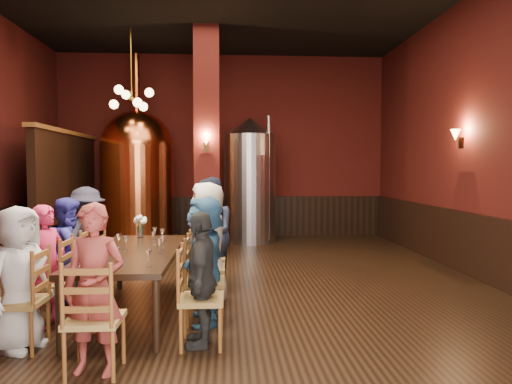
{
  "coord_description": "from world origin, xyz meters",
  "views": [
    {
      "loc": [
        0.11,
        -6.41,
        1.71
      ],
      "look_at": [
        0.52,
        0.2,
        1.36
      ],
      "focal_mm": 32.0,
      "sensor_mm": 36.0,
      "label": 1
    }
  ],
  "objects": [
    {
      "name": "room",
      "position": [
        0.0,
        0.0,
        2.25
      ],
      "size": [
        10.0,
        10.02,
        4.5
      ],
      "color": "black",
      "rests_on": "ground"
    },
    {
      "name": "wainscot_right",
      "position": [
        3.96,
        0.0,
        0.5
      ],
      "size": [
        0.08,
        9.9,
        1.0
      ],
      "primitive_type": "cube",
      "color": "black",
      "rests_on": "ground"
    },
    {
      "name": "wainscot_back",
      "position": [
        0.0,
        4.96,
        0.5
      ],
      "size": [
        7.9,
        0.08,
        1.0
      ],
      "primitive_type": "cube",
      "color": "black",
      "rests_on": "ground"
    },
    {
      "name": "column",
      "position": [
        -0.3,
        2.8,
        2.25
      ],
      "size": [
        0.58,
        0.58,
        4.5
      ],
      "primitive_type": "cube",
      "color": "#45110E",
      "rests_on": "ground"
    },
    {
      "name": "partition",
      "position": [
        -3.2,
        3.2,
        1.2
      ],
      "size": [
        0.22,
        3.5,
        2.4
      ],
      "primitive_type": "cube",
      "color": "black",
      "rests_on": "ground"
    },
    {
      "name": "pendant_cluster",
      "position": [
        -1.8,
        2.9,
        3.1
      ],
      "size": [
        0.9,
        0.9,
        1.7
      ],
      "primitive_type": null,
      "color": "#A57226",
      "rests_on": "room"
    },
    {
      "name": "sconce_wall",
      "position": [
        3.9,
        0.8,
        2.2
      ],
      "size": [
        0.2,
        0.2,
        0.36
      ],
      "primitive_type": null,
      "rotation": [
        0.0,
        0.0,
        1.57
      ],
      "color": "black",
      "rests_on": "room"
    },
    {
      "name": "sconce_column",
      "position": [
        -0.3,
        2.5,
        2.2
      ],
      "size": [
        0.2,
        0.2,
        0.36
      ],
      "primitive_type": null,
      "rotation": [
        0.0,
        0.0,
        3.14
      ],
      "color": "black",
      "rests_on": "column"
    },
    {
      "name": "dining_table",
      "position": [
        -0.99,
        -1.06,
        0.69
      ],
      "size": [
        1.01,
        2.4,
        0.75
      ],
      "rotation": [
        0.0,
        0.0,
        -0.0
      ],
      "color": "black",
      "rests_on": "ground"
    },
    {
      "name": "chair_0",
      "position": [
        -1.85,
        -2.05,
        0.46
      ],
      "size": [
        0.46,
        0.46,
        0.92
      ],
      "primitive_type": null,
      "rotation": [
        0.0,
        0.0,
        -1.58
      ],
      "color": "brown",
      "rests_on": "ground"
    },
    {
      "name": "person_0",
      "position": [
        -1.85,
        -2.05,
        0.68
      ],
      "size": [
        0.64,
        0.78,
        1.36
      ],
      "primitive_type": "imported",
      "rotation": [
        0.0,
        0.0,
        1.21
      ],
      "color": "silver",
      "rests_on": "ground"
    },
    {
      "name": "chair_1",
      "position": [
        -1.84,
        -1.38,
        0.46
      ],
      "size": [
        0.46,
        0.46,
        0.92
      ],
      "primitive_type": null,
      "rotation": [
        0.0,
        0.0,
        -1.58
      ],
      "color": "brown",
      "rests_on": "ground"
    },
    {
      "name": "person_1",
      "position": [
        -1.84,
        -1.38,
        0.66
      ],
      "size": [
        0.46,
        0.56,
        1.32
      ],
      "primitive_type": "imported",
      "rotation": [
        0.0,
        0.0,
        1.22
      ],
      "color": "#B71F49",
      "rests_on": "ground"
    },
    {
      "name": "chair_2",
      "position": [
        -1.84,
        -0.72,
        0.46
      ],
      "size": [
        0.46,
        0.46,
        0.92
      ],
      "primitive_type": null,
      "rotation": [
        0.0,
        0.0,
        -1.58
      ],
      "color": "brown",
      "rests_on": "ground"
    },
    {
      "name": "person_2",
      "position": [
        -1.84,
        -0.72,
        0.68
      ],
      "size": [
        0.43,
        0.7,
        1.35
      ],
      "primitive_type": "imported",
      "rotation": [
        0.0,
        0.0,
        1.74
      ],
      "color": "#2C2C93",
      "rests_on": "ground"
    },
    {
      "name": "chair_3",
      "position": [
        -1.84,
        -0.05,
        0.46
      ],
      "size": [
        0.46,
        0.46,
        0.92
      ],
      "primitive_type": null,
      "rotation": [
        0.0,
        0.0,
        -1.58
      ],
      "color": "brown",
      "rests_on": "ground"
    },
    {
      "name": "person_3",
      "position": [
        -1.84,
        -0.05,
        0.73
      ],
      "size": [
        0.58,
        0.96,
        1.46
      ],
      "primitive_type": "imported",
      "rotation": [
        0.0,
        0.0,
        1.53
      ],
      "color": "black",
      "rests_on": "ground"
    },
    {
      "name": "chair_4",
      "position": [
        -0.15,
        -2.06,
        0.46
      ],
      "size": [
        0.46,
        0.46,
        0.92
      ],
      "primitive_type": null,
      "rotation": [
        0.0,
        0.0,
        1.57
      ],
      "color": "brown",
      "rests_on": "ground"
    },
    {
      "name": "person_4",
      "position": [
        -0.15,
        -2.06,
        0.65
      ],
      "size": [
        0.35,
        0.77,
        1.3
      ],
      "primitive_type": "imported",
      "rotation": [
        0.0,
        0.0,
        4.67
      ],
      "color": "black",
      "rests_on": "ground"
    },
    {
      "name": "chair_5",
      "position": [
        -0.14,
        -1.39,
        0.46
      ],
      "size": [
        0.46,
        0.46,
        0.92
      ],
      "primitive_type": null,
      "rotation": [
        0.0,
        0.0,
        1.57
      ],
      "color": "brown",
      "rests_on": "ground"
    },
    {
      "name": "person_5",
      "position": [
        -0.14,
        -1.39,
        0.7
      ],
      "size": [
        0.46,
        1.32,
        1.41
      ],
      "primitive_type": "imported",
      "rotation": [
        0.0,
        0.0,
        4.75
      ],
      "color": "#2D5D88",
      "rests_on": "ground"
    },
    {
      "name": "chair_6",
      "position": [
        -0.14,
        -0.73,
        0.46
      ],
      "size": [
        0.46,
        0.46,
        0.92
      ],
      "primitive_type": null,
      "rotation": [
        0.0,
        0.0,
        1.57
      ],
      "color": "brown",
      "rests_on": "ground"
    },
    {
      "name": "person_6",
      "position": [
        -0.14,
        -0.73,
        0.77
      ],
      "size": [
        0.5,
        0.76,
        1.54
      ],
      "primitive_type": "imported",
      "rotation": [
        0.0,
        0.0,
        4.73
      ],
      "color": "beige",
      "rests_on": "ground"
    },
    {
      "name": "chair_7",
      "position": [
        -0.14,
        -0.06,
        0.46
      ],
      "size": [
        0.46,
        0.46,
        0.92
      ],
      "primitive_type": null,
      "rotation": [
        0.0,
        0.0,
        1.57
      ],
      "color": "brown",
      "rests_on": "ground"
    },
    {
      "name": "person_7",
      "position": [
        -0.14,
        -0.06,
        0.8
      ],
      "size": [
        0.59,
        0.85,
        1.59
      ],
      "primitive_type": "imported",
      "rotation": [
        0.0,
        0.0,
        5.01
      ],
      "color": "black",
      "rests_on": "ground"
    },
    {
      "name": "chair_8",
      "position": [
        -1.0,
        -2.61,
        0.46
      ],
      "size": [
        0.46,
        0.46,
        0.92
      ],
      "primitive_type": null,
      "rotation": [
        0.0,
        0.0,
        3.14
      ],
      "color": "brown",
      "rests_on": "ground"
    },
    {
      "name": "person_8",
      "position": [
        -1.0,
        -2.61,
        0.71
      ],
      "size": [
        0.57,
        0.43,
        1.43
      ],
      "primitive_type": "imported",
      "rotation": [
        0.0,
        0.0,
        6.1
      ],
      "color": "maroon",
      "rests_on": "ground"
    },
    {
      "name": "copper_kettle",
      "position": [
        -1.91,
        3.95,
        1.54
      ],
      "size": [
        1.79,
        1.79,
        4.24
      ],
      "rotation": [
        0.0,
        0.0,
        0.11
      ],
      "color": "black",
      "rests_on": "ground"
    },
    {
      "name": "steel_vessel",
      "position": [
        0.63,
        4.09,
        1.44
      ],
      "size": [
        1.3,
        1.3,
        2.87
      ],
      "rotation": [
        0.0,
        0.0,
        0.1
      ],
      "color": "#B2B2B7",
      "rests_on": "ground"
    },
    {
      "name": "rose_vase",
      "position": [
        -1.1,
        -0.06,
        0.96
      ],
      "size": [
        0.19,
        0.19,
        0.32
      ],
      "color": "white",
      "rests_on": "dining_table"
    },
    {
      "name": "wine_glass_0",
      "position": [
        -0.87,
        -0.27,
        0.83
      ],
      "size": [
        0.07,
        0.07,
        0.17
      ],
      "primitive_type": null,
      "color": "white",
      "rests_on": "dining_table"
    },
    {
      "name": "wine_glass_1",
      "position": [
        -0.82,
        -0.7,
        0.83
      ],
      "size": [
        0.07,
        0.07,
        0.17
      ],
      "primitive_type": null,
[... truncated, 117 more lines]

